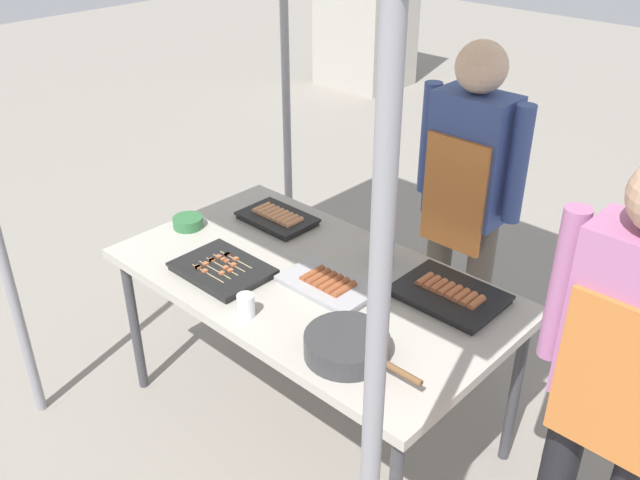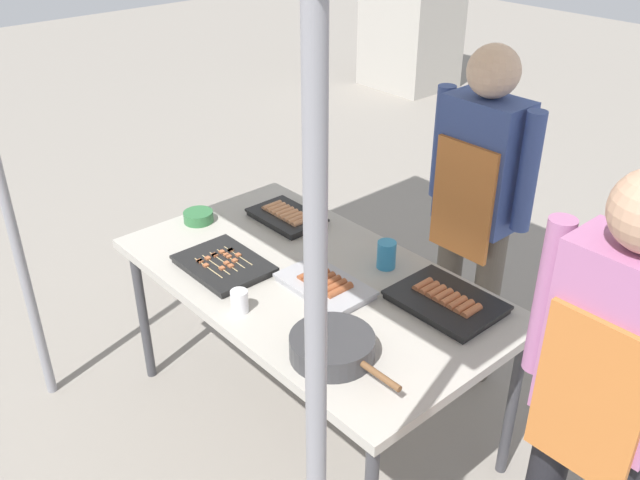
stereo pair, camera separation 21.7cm
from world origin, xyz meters
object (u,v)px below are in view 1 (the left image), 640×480
at_px(cooking_wok, 347,345).
at_px(drink_cup_near_edge, 385,252).
at_px(tray_grilled_sausages, 328,285).
at_px(tray_meat_skewers, 222,269).
at_px(tray_spring_rolls, 449,295).
at_px(drink_cup_by_wok, 246,305).
at_px(customer_nearby, 624,366).
at_px(vendor_woman, 467,189).
at_px(stall_table, 311,289).
at_px(condiment_bowl, 188,222).
at_px(tray_pork_links, 277,218).
at_px(neighbor_stall_left, 366,0).

bearing_deg(cooking_wok, drink_cup_near_edge, 116.87).
bearing_deg(tray_grilled_sausages, tray_meat_skewers, -152.38).
bearing_deg(tray_spring_rolls, drink_cup_by_wok, -128.78).
distance_m(tray_meat_skewers, customer_nearby, 1.50).
distance_m(drink_cup_by_wok, vendor_woman, 1.16).
xyz_separation_m(stall_table, drink_cup_near_edge, (0.14, 0.28, 0.11)).
relative_size(condiment_bowl, drink_cup_by_wok, 1.54).
height_order(tray_meat_skewers, condiment_bowl, condiment_bowl).
bearing_deg(condiment_bowl, tray_spring_rolls, 15.27).
relative_size(tray_pork_links, vendor_woman, 0.22).
relative_size(tray_meat_skewers, customer_nearby, 0.24).
bearing_deg(tray_spring_rolls, tray_meat_skewers, -148.56).
distance_m(tray_grilled_sausages, drink_cup_by_wok, 0.34).
bearing_deg(condiment_bowl, customer_nearby, 4.40).
bearing_deg(tray_meat_skewers, tray_pork_links, 109.01).
xyz_separation_m(condiment_bowl, neighbor_stall_left, (-2.47, 4.19, 0.11)).
bearing_deg(customer_nearby, tray_meat_skewers, -168.77).
relative_size(tray_meat_skewers, vendor_woman, 0.24).
bearing_deg(stall_table, tray_meat_skewers, -142.06).
height_order(customer_nearby, neighbor_stall_left, neighbor_stall_left).
bearing_deg(condiment_bowl, neighbor_stall_left, 120.45).
bearing_deg(tray_pork_links, tray_meat_skewers, -70.99).
relative_size(stall_table, customer_nearby, 1.02).
bearing_deg(drink_cup_by_wok, vendor_woman, 80.55).
relative_size(tray_pork_links, cooking_wok, 0.76).
bearing_deg(stall_table, cooking_wok, -32.32).
relative_size(tray_grilled_sausages, neighbor_stall_left, 0.21).
height_order(tray_spring_rolls, cooking_wok, cooking_wok).
bearing_deg(tray_grilled_sausages, neighbor_stall_left, 128.28).
bearing_deg(vendor_woman, drink_cup_near_edge, 84.40).
bearing_deg(neighbor_stall_left, tray_meat_skewers, -56.45).
relative_size(drink_cup_by_wok, neighbor_stall_left, 0.05).
bearing_deg(stall_table, customer_nearby, 3.41).
xyz_separation_m(stall_table, tray_pork_links, (-0.44, 0.23, 0.07)).
distance_m(tray_grilled_sausages, vendor_woman, 0.83).
distance_m(tray_pork_links, vendor_woman, 0.86).
relative_size(tray_meat_skewers, condiment_bowl, 2.76).
relative_size(tray_grilled_sausages, vendor_woman, 0.23).
height_order(tray_grilled_sausages, customer_nearby, customer_nearby).
relative_size(tray_spring_rolls, drink_cup_near_edge, 3.40).
xyz_separation_m(tray_meat_skewers, tray_spring_rolls, (0.76, 0.47, 0.00)).
bearing_deg(stall_table, tray_spring_rolls, 27.15).
bearing_deg(tray_pork_links, vendor_woman, 41.15).
bearing_deg(cooking_wok, tray_pork_links, 149.82).
bearing_deg(customer_nearby, vendor_woman, 143.98).
distance_m(tray_meat_skewers, neighbor_stall_left, 5.21).
xyz_separation_m(tray_spring_rolls, vendor_woman, (-0.29, 0.54, 0.16)).
relative_size(customer_nearby, neighbor_stall_left, 0.90).
distance_m(vendor_woman, neighbor_stall_left, 4.73).
xyz_separation_m(stall_table, neighbor_stall_left, (-3.16, 4.12, 0.18)).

